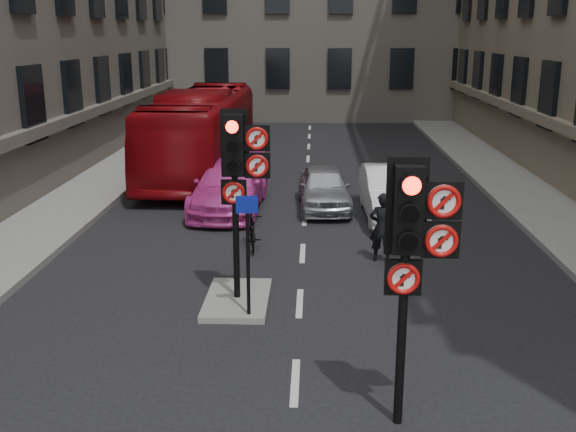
# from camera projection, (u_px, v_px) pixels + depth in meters

# --- Properties ---
(pavement_left) EXTENTS (3.00, 50.00, 0.16)m
(pavement_left) POSITION_uv_depth(u_px,v_px,m) (62.00, 204.00, 19.91)
(pavement_left) COLOR gray
(pavement_left) RESTS_ON ground
(pavement_right) EXTENTS (3.00, 50.00, 0.16)m
(pavement_right) POSITION_uv_depth(u_px,v_px,m) (555.00, 209.00, 19.36)
(pavement_right) COLOR gray
(pavement_right) RESTS_ON ground
(centre_island) EXTENTS (1.20, 2.00, 0.12)m
(centre_island) POSITION_uv_depth(u_px,v_px,m) (237.00, 299.00, 12.94)
(centre_island) COLOR gray
(centre_island) RESTS_ON ground
(signal_near) EXTENTS (0.91, 0.40, 3.58)m
(signal_near) POSITION_uv_depth(u_px,v_px,m) (413.00, 238.00, 8.31)
(signal_near) COLOR black
(signal_near) RESTS_ON ground
(signal_far) EXTENTS (0.91, 0.40, 3.58)m
(signal_far) POSITION_uv_depth(u_px,v_px,m) (239.00, 165.00, 12.23)
(signal_far) COLOR black
(signal_far) RESTS_ON centre_island
(car_silver) EXTENTS (1.64, 3.70, 1.24)m
(car_silver) POSITION_uv_depth(u_px,v_px,m) (324.00, 188.00, 19.65)
(car_silver) COLOR #A7A9AE
(car_silver) RESTS_ON ground
(car_white) EXTENTS (1.59, 4.26, 1.39)m
(car_white) POSITION_uv_depth(u_px,v_px,m) (391.00, 193.00, 18.71)
(car_white) COLOR white
(car_white) RESTS_ON ground
(car_pink) EXTENTS (2.04, 4.76, 1.37)m
(car_pink) POSITION_uv_depth(u_px,v_px,m) (230.00, 187.00, 19.49)
(car_pink) COLOR #DC40A4
(car_pink) RESTS_ON ground
(bus_red) EXTENTS (2.72, 10.91, 3.03)m
(bus_red) POSITION_uv_depth(u_px,v_px,m) (202.00, 132.00, 24.26)
(bus_red) COLOR maroon
(bus_red) RESTS_ON ground
(motorcycle) EXTENTS (0.66, 1.60, 0.94)m
(motorcycle) POSITION_uv_depth(u_px,v_px,m) (252.00, 229.00, 16.10)
(motorcycle) COLOR black
(motorcycle) RESTS_ON ground
(motorcyclist) EXTENTS (0.61, 0.43, 1.59)m
(motorcyclist) POSITION_uv_depth(u_px,v_px,m) (382.00, 227.00, 15.09)
(motorcyclist) COLOR black
(motorcyclist) RESTS_ON ground
(info_sign) EXTENTS (0.38, 0.13, 2.20)m
(info_sign) POSITION_uv_depth(u_px,v_px,m) (248.00, 239.00, 11.75)
(info_sign) COLOR black
(info_sign) RESTS_ON centre_island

